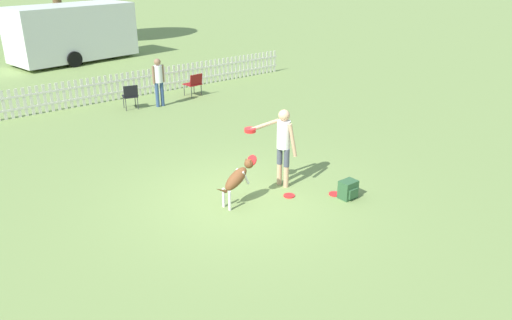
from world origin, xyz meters
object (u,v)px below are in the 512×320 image
Objects in this scene: folding_chair_blue_left at (130,95)px; equipment_trailer at (72,32)px; handler_person at (282,139)px; leaping_dog at (238,177)px; backpack_on_grass at (348,190)px; frisbee_near_dog at (334,194)px; folding_chair_center at (194,83)px; frisbee_near_handler at (289,196)px; spectator_standing at (158,78)px.

folding_chair_blue_left is 8.88m from equipment_trailer.
handler_person reaches higher than leaping_dog.
frisbee_near_dog is at bearing 109.82° from backpack_on_grass.
backpack_on_grass is 17.29m from equipment_trailer.
leaping_dog is 7.44m from folding_chair_blue_left.
folding_chair_center is (1.77, 8.63, 0.28)m from backpack_on_grass.
leaping_dog is at bearing 153.11° from frisbee_near_dog.
folding_chair_center reaches higher than frisbee_near_handler.
spectator_standing reaches higher than folding_chair_center.
equipment_trailer reaches higher than frisbee_near_handler.
frisbee_near_dog is (1.79, -0.91, -0.56)m from leaping_dog.
spectator_standing is (0.33, 7.97, 0.92)m from frisbee_near_dog.
frisbee_near_dog is at bearing 86.58° from spectator_standing.
handler_person is 1.09× the size of spectator_standing.
frisbee_near_handler is 16.57m from equipment_trailer.
leaping_dog reaches higher than folding_chair_center.
spectator_standing is (1.11, 7.45, 0.92)m from frisbee_near_handler.
handler_person is 7.26m from folding_chair_blue_left.
handler_person is 0.27× the size of equipment_trailer.
equipment_trailer is at bearing -94.36° from spectator_standing.
spectator_standing is at bearing 8.94° from folding_chair_center.
equipment_trailer reaches higher than folding_chair_blue_left.
folding_chair_blue_left is at bearing 94.39° from backpack_on_grass.
frisbee_near_dog is at bearing 58.89° from leaping_dog.
folding_chair_center is (2.42, 0.11, -0.01)m from folding_chair_blue_left.
folding_chair_blue_left reaches higher than folding_chair_center.
equipment_trailer reaches higher than leaping_dog.
handler_person is 7.31× the size of frisbee_near_handler.
leaping_dog is at bearing 94.06° from folding_chair_blue_left.
backpack_on_grass is 0.24× the size of spectator_standing.
backpack_on_grass is at bearing -156.20° from handler_person.
frisbee_near_handler is at bearing 66.36° from folding_chair_center.
handler_person is 1.30m from leaping_dog.
backpack_on_grass is at bearing -70.18° from frisbee_near_dog.
leaping_dog is 1.27× the size of folding_chair_blue_left.
leaping_dog is at bearing 147.98° from backpack_on_grass.
frisbee_near_handler is 8.28m from folding_chair_center.
folding_chair_blue_left is at bearing -17.90° from spectator_standing.
equipment_trailer is (0.85, 16.97, 1.31)m from frisbee_near_dog.
handler_person is 7.03m from spectator_standing.
frisbee_near_handler is at bearing 80.48° from spectator_standing.
handler_person reaches higher than spectator_standing.
backpack_on_grass is at bearing 73.45° from folding_chair_center.
handler_person is 2.13× the size of folding_chair_center.
handler_person is at bearing 120.07° from frisbee_near_dog.
frisbee_near_dog is 0.34m from backpack_on_grass.
handler_person is 4.48× the size of backpack_on_grass.
frisbee_near_handler is at bearing 137.74° from backpack_on_grass.
frisbee_near_dog is 17.04m from equipment_trailer.
frisbee_near_handler is 1.00× the size of frisbee_near_dog.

